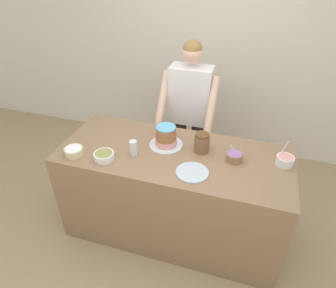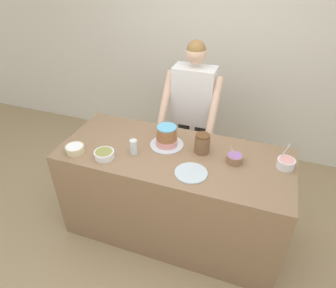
{
  "view_description": "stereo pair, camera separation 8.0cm",
  "coord_description": "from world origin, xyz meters",
  "px_view_note": "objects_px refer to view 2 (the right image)",
  "views": [
    {
      "loc": [
        0.55,
        -1.53,
        2.37
      ],
      "look_at": [
        -0.04,
        0.36,
        1.02
      ],
      "focal_mm": 32.0,
      "sensor_mm": 36.0,
      "label": 1
    },
    {
      "loc": [
        0.63,
        -1.51,
        2.37
      ],
      "look_at": [
        -0.04,
        0.36,
        1.02
      ],
      "focal_mm": 32.0,
      "sensor_mm": 36.0,
      "label": 2
    }
  ],
  "objects_px": {
    "frosting_bowl_white": "(75,149)",
    "ceramic_plate": "(191,173)",
    "frosting_bowl_purple": "(235,158)",
    "frosting_bowl_pink": "(286,163)",
    "drinking_glass": "(134,147)",
    "cake": "(167,137)",
    "stoneware_jar": "(202,143)",
    "person_baker": "(193,106)",
    "frosting_bowl_olive": "(104,154)"
  },
  "relations": [
    {
      "from": "stoneware_jar",
      "to": "drinking_glass",
      "type": "bearing_deg",
      "value": -158.0
    },
    {
      "from": "frosting_bowl_purple",
      "to": "cake",
      "type": "bearing_deg",
      "value": 175.84
    },
    {
      "from": "person_baker",
      "to": "frosting_bowl_pink",
      "type": "bearing_deg",
      "value": -35.72
    },
    {
      "from": "frosting_bowl_purple",
      "to": "frosting_bowl_white",
      "type": "height_order",
      "value": "frosting_bowl_purple"
    },
    {
      "from": "person_baker",
      "to": "frosting_bowl_white",
      "type": "height_order",
      "value": "person_baker"
    },
    {
      "from": "person_baker",
      "to": "frosting_bowl_olive",
      "type": "xyz_separation_m",
      "value": [
        -0.45,
        -1.03,
        -0.03
      ]
    },
    {
      "from": "drinking_glass",
      "to": "ceramic_plate",
      "type": "bearing_deg",
      "value": -10.26
    },
    {
      "from": "person_baker",
      "to": "frosting_bowl_purple",
      "type": "xyz_separation_m",
      "value": [
        0.55,
        -0.73,
        -0.02
      ]
    },
    {
      "from": "person_baker",
      "to": "stoneware_jar",
      "type": "xyz_separation_m",
      "value": [
        0.27,
        -0.68,
        0.02
      ]
    },
    {
      "from": "person_baker",
      "to": "frosting_bowl_white",
      "type": "bearing_deg",
      "value": -124.53
    },
    {
      "from": "cake",
      "to": "drinking_glass",
      "type": "xyz_separation_m",
      "value": [
        -0.21,
        -0.21,
        -0.02
      ]
    },
    {
      "from": "frosting_bowl_purple",
      "to": "drinking_glass",
      "type": "distance_m",
      "value": 0.82
    },
    {
      "from": "frosting_bowl_white",
      "to": "ceramic_plate",
      "type": "xyz_separation_m",
      "value": [
        0.98,
        0.06,
        -0.03
      ]
    },
    {
      "from": "cake",
      "to": "frosting_bowl_purple",
      "type": "bearing_deg",
      "value": -4.16
    },
    {
      "from": "frosting_bowl_olive",
      "to": "stoneware_jar",
      "type": "height_order",
      "value": "stoneware_jar"
    },
    {
      "from": "stoneware_jar",
      "to": "frosting_bowl_purple",
      "type": "bearing_deg",
      "value": -9.87
    },
    {
      "from": "drinking_glass",
      "to": "stoneware_jar",
      "type": "distance_m",
      "value": 0.56
    },
    {
      "from": "person_baker",
      "to": "cake",
      "type": "xyz_separation_m",
      "value": [
        -0.04,
        -0.69,
        0.02
      ]
    },
    {
      "from": "frosting_bowl_white",
      "to": "frosting_bowl_olive",
      "type": "distance_m",
      "value": 0.27
    },
    {
      "from": "frosting_bowl_olive",
      "to": "stoneware_jar",
      "type": "distance_m",
      "value": 0.8
    },
    {
      "from": "frosting_bowl_olive",
      "to": "drinking_glass",
      "type": "height_order",
      "value": "drinking_glass"
    },
    {
      "from": "frosting_bowl_white",
      "to": "frosting_bowl_pink",
      "type": "height_order",
      "value": "frosting_bowl_pink"
    },
    {
      "from": "person_baker",
      "to": "stoneware_jar",
      "type": "height_order",
      "value": "person_baker"
    },
    {
      "from": "cake",
      "to": "frosting_bowl_pink",
      "type": "distance_m",
      "value": 0.97
    },
    {
      "from": "ceramic_plate",
      "to": "frosting_bowl_purple",
      "type": "bearing_deg",
      "value": 42.15
    },
    {
      "from": "frosting_bowl_white",
      "to": "ceramic_plate",
      "type": "bearing_deg",
      "value": 3.37
    },
    {
      "from": "frosting_bowl_purple",
      "to": "frosting_bowl_pink",
      "type": "bearing_deg",
      "value": 9.16
    },
    {
      "from": "cake",
      "to": "frosting_bowl_purple",
      "type": "distance_m",
      "value": 0.59
    },
    {
      "from": "drinking_glass",
      "to": "cake",
      "type": "bearing_deg",
      "value": 43.76
    },
    {
      "from": "frosting_bowl_white",
      "to": "frosting_bowl_pink",
      "type": "distance_m",
      "value": 1.69
    },
    {
      "from": "frosting_bowl_purple",
      "to": "ceramic_plate",
      "type": "xyz_separation_m",
      "value": [
        -0.28,
        -0.26,
        -0.03
      ]
    },
    {
      "from": "person_baker",
      "to": "ceramic_plate",
      "type": "xyz_separation_m",
      "value": [
        0.26,
        -0.99,
        -0.05
      ]
    },
    {
      "from": "person_baker",
      "to": "frosting_bowl_purple",
      "type": "distance_m",
      "value": 0.91
    },
    {
      "from": "frosting_bowl_pink",
      "to": "drinking_glass",
      "type": "bearing_deg",
      "value": -169.27
    },
    {
      "from": "cake",
      "to": "frosting_bowl_olive",
      "type": "bearing_deg",
      "value": -140.58
    },
    {
      "from": "frosting_bowl_olive",
      "to": "drinking_glass",
      "type": "distance_m",
      "value": 0.24
    },
    {
      "from": "frosting_bowl_purple",
      "to": "stoneware_jar",
      "type": "relative_size",
      "value": 1.02
    },
    {
      "from": "person_baker",
      "to": "ceramic_plate",
      "type": "relative_size",
      "value": 6.5
    },
    {
      "from": "person_baker",
      "to": "cake",
      "type": "distance_m",
      "value": 0.69
    },
    {
      "from": "stoneware_jar",
      "to": "person_baker",
      "type": "bearing_deg",
      "value": 111.53
    },
    {
      "from": "frosting_bowl_purple",
      "to": "ceramic_plate",
      "type": "relative_size",
      "value": 0.68
    },
    {
      "from": "drinking_glass",
      "to": "frosting_bowl_white",
      "type": "bearing_deg",
      "value": -161.98
    },
    {
      "from": "person_baker",
      "to": "frosting_bowl_purple",
      "type": "height_order",
      "value": "person_baker"
    },
    {
      "from": "frosting_bowl_olive",
      "to": "frosting_bowl_pink",
      "type": "distance_m",
      "value": 1.43
    },
    {
      "from": "cake",
      "to": "drinking_glass",
      "type": "distance_m",
      "value": 0.3
    },
    {
      "from": "ceramic_plate",
      "to": "stoneware_jar",
      "type": "height_order",
      "value": "stoneware_jar"
    },
    {
      "from": "stoneware_jar",
      "to": "frosting_bowl_pink",
      "type": "bearing_deg",
      "value": 1.15
    },
    {
      "from": "cake",
      "to": "frosting_bowl_pink",
      "type": "bearing_deg",
      "value": 1.13
    },
    {
      "from": "frosting_bowl_pink",
      "to": "ceramic_plate",
      "type": "relative_size",
      "value": 0.71
    },
    {
      "from": "person_baker",
      "to": "stoneware_jar",
      "type": "relative_size",
      "value": 9.76
    }
  ]
}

